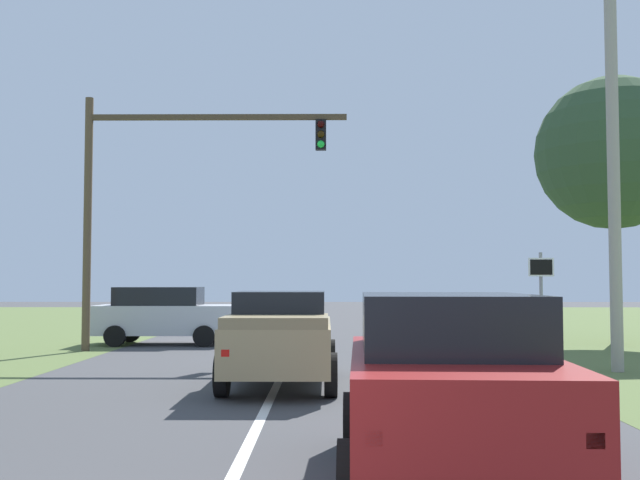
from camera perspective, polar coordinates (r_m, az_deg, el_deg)
The scene contains 8 objects.
ground_plane at distance 14.69m, azimuth -3.46°, elevation -11.26°, with size 120.00×120.00×0.00m, color #424244.
red_suv_near at distance 8.17m, azimuth 9.62°, elevation -10.55°, with size 2.39×4.52×1.95m.
pickup_truck_lead at distance 15.12m, azimuth -2.96°, elevation -7.34°, with size 2.20×4.92×1.88m.
traffic_light at distance 23.28m, azimuth -12.18°, elevation 4.31°, with size 7.90×0.40×7.62m.
keep_moving_sign at distance 18.59m, azimuth 16.35°, elevation -3.99°, with size 0.60×0.09×2.76m.
oak_tree_right at distance 27.36m, azimuth 21.23°, elevation 6.11°, with size 5.14×5.14×8.95m.
crossing_suv_far at distance 25.43m, azimuth -11.66°, elevation -5.52°, with size 4.54×2.15×1.88m.
utility_pole_right at distance 18.95m, azimuth 21.24°, elevation 5.86°, with size 0.28×0.28×9.93m, color #9E998E.
Camera 1 is at (1.00, -4.13, 2.09)m, focal length 42.44 mm.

